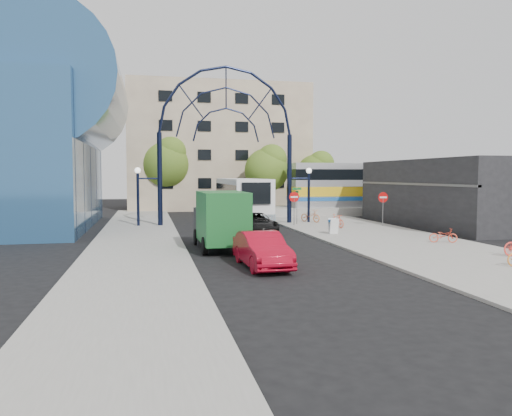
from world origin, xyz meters
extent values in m
plane|color=black|center=(0.00, 0.00, 0.00)|extent=(120.00, 120.00, 0.00)
cube|color=gray|center=(8.00, 4.00, 0.06)|extent=(8.00, 56.00, 0.12)
cube|color=gray|center=(-6.50, 6.00, 0.06)|extent=(5.00, 50.00, 0.12)
cylinder|color=black|center=(-5.00, 14.00, 3.50)|extent=(0.36, 0.36, 7.00)
cylinder|color=black|center=(5.00, 14.00, 3.50)|extent=(0.36, 0.36, 7.00)
cylinder|color=black|center=(-6.60, 14.00, 2.00)|extent=(0.20, 0.20, 4.00)
cylinder|color=black|center=(6.60, 14.00, 2.00)|extent=(0.20, 0.20, 4.00)
sphere|color=white|center=(-6.60, 14.00, 4.20)|extent=(0.44, 0.44, 0.44)
sphere|color=white|center=(6.60, 14.00, 4.20)|extent=(0.44, 0.44, 0.44)
cylinder|color=slate|center=(4.80, 12.00, 1.22)|extent=(0.06, 0.06, 2.20)
cylinder|color=red|center=(4.80, 12.00, 2.22)|extent=(0.80, 0.04, 0.80)
cube|color=white|center=(4.80, 11.97, 2.22)|extent=(0.55, 0.02, 0.12)
cylinder|color=slate|center=(11.00, 10.00, 1.22)|extent=(0.06, 0.06, 2.20)
cylinder|color=red|center=(11.00, 10.00, 2.22)|extent=(0.76, 0.04, 0.76)
cube|color=white|center=(11.00, 9.97, 2.22)|extent=(0.55, 0.02, 0.12)
cylinder|color=slate|center=(5.20, 12.60, 1.52)|extent=(0.05, 0.05, 2.80)
cube|color=#146626|center=(5.20, 12.60, 2.82)|extent=(0.70, 0.03, 0.18)
cube|color=#146626|center=(5.20, 12.60, 2.57)|extent=(0.03, 0.70, 0.18)
cube|color=white|center=(5.60, 5.80, 0.62)|extent=(0.55, 0.26, 0.99)
cube|color=white|center=(5.60, 6.15, 0.62)|extent=(0.55, 0.26, 0.99)
cube|color=#1E59A5|center=(5.60, 5.98, 0.95)|extent=(0.55, 0.42, 0.14)
cylinder|color=#2A5583|center=(-12.00, 15.00, 10.00)|extent=(9.00, 16.00, 9.00)
cube|color=black|center=(16.00, 10.00, 2.50)|extent=(6.00, 16.00, 5.00)
cube|color=tan|center=(2.00, 35.00, 7.00)|extent=(20.00, 12.00, 14.00)
cube|color=gray|center=(20.00, 22.00, 0.40)|extent=(32.00, 5.00, 0.80)
cube|color=#B7B7BC|center=(20.00, 22.00, 2.90)|extent=(25.00, 3.00, 4.20)
cube|color=gold|center=(20.00, 22.00, 2.30)|extent=(25.10, 3.05, 0.90)
cube|color=black|center=(20.00, 22.00, 3.90)|extent=(25.05, 3.05, 1.00)
cube|color=#1E59A5|center=(20.00, 22.00, 1.60)|extent=(25.10, 3.05, 0.35)
cylinder|color=#382314|center=(6.00, 26.00, 1.26)|extent=(0.36, 0.36, 2.52)
sphere|color=#47681B|center=(6.00, 26.00, 4.34)|extent=(4.48, 4.48, 4.48)
sphere|color=#47681B|center=(6.50, 25.70, 5.46)|extent=(3.08, 3.08, 3.08)
cylinder|color=#382314|center=(-4.00, 30.00, 1.44)|extent=(0.36, 0.36, 2.88)
sphere|color=#47681B|center=(-4.00, 30.00, 4.96)|extent=(5.12, 5.12, 5.12)
sphere|color=#47681B|center=(-3.50, 29.70, 6.24)|extent=(3.52, 3.52, 3.52)
cylinder|color=#382314|center=(12.00, 28.00, 1.17)|extent=(0.36, 0.36, 2.34)
sphere|color=#47681B|center=(12.00, 28.00, 4.03)|extent=(4.16, 4.16, 4.16)
sphere|color=#47681B|center=(12.50, 27.70, 5.07)|extent=(2.86, 2.86, 2.86)
cube|color=white|center=(1.85, 17.59, 1.94)|extent=(3.09, 12.82, 3.22)
cube|color=#5FA9D4|center=(1.85, 17.59, 0.61)|extent=(3.13, 12.82, 0.78)
cube|color=black|center=(1.85, 17.59, 2.61)|extent=(3.14, 12.56, 1.00)
cube|color=black|center=(1.72, 11.14, 2.55)|extent=(2.10, 0.20, 1.55)
cube|color=black|center=(1.98, 23.92, 1.78)|extent=(2.66, 0.25, 1.78)
cylinder|color=black|center=(0.55, 21.58, 0.53)|extent=(0.33, 1.07, 1.07)
cylinder|color=black|center=(3.32, 21.52, 0.53)|extent=(0.33, 1.07, 1.07)
cylinder|color=black|center=(0.37, 12.90, 0.53)|extent=(0.33, 1.07, 1.07)
cylinder|color=black|center=(3.14, 12.85, 0.53)|extent=(0.33, 1.07, 1.07)
cube|color=black|center=(-2.26, 3.88, 1.00)|extent=(2.14, 2.23, 2.01)
cube|color=black|center=(-2.28, 4.98, 1.41)|extent=(1.82, 0.12, 0.91)
cube|color=#185D26|center=(-2.21, 1.15, 1.73)|extent=(2.26, 4.23, 2.55)
cylinder|color=black|center=(-3.30, 3.59, 0.44)|extent=(0.25, 0.88, 0.88)
cylinder|color=black|center=(-1.20, 3.63, 0.44)|extent=(0.25, 0.88, 0.88)
cylinder|color=black|center=(-3.23, 0.04, 0.44)|extent=(0.25, 0.88, 0.88)
cylinder|color=black|center=(-1.14, 0.08, 0.44)|extent=(0.25, 0.88, 0.88)
imported|color=black|center=(1.06, 8.32, 0.67)|extent=(2.41, 4.93, 1.35)
imported|color=#A90A1F|center=(-1.25, -3.65, 0.74)|extent=(1.78, 4.56, 1.48)
imported|color=orange|center=(6.75, 14.00, 0.62)|extent=(1.56, 1.96, 1.00)
imported|color=#FC5532|center=(7.19, 9.52, 0.60)|extent=(0.94, 1.66, 0.96)
imported|color=#E7492E|center=(10.07, 0.85, 0.52)|extent=(1.60, 0.99, 0.80)
camera|label=1|loc=(-5.85, -23.74, 3.84)|focal=35.00mm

